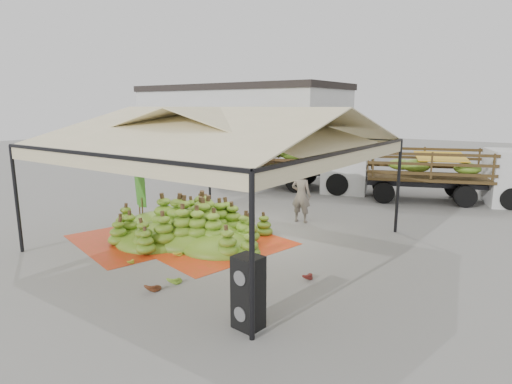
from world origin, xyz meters
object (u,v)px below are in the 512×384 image
Objects in this scene: banana_heap at (187,218)px; truck_right at (455,169)px; speaker_stack at (248,292)px; vendor at (301,195)px; truck_left at (296,156)px.

banana_heap is 0.83× the size of truck_right.
speaker_stack is at bearing -35.11° from banana_heap.
truck_left is (-3.38, 5.50, 0.64)m from vendor.
banana_heap is 9.22m from truck_left.
truck_left reaches higher than vendor.
vendor is at bearing 60.41° from banana_heap.
banana_heap is 3.03× the size of vendor.
truck_left reaches higher than banana_heap.
speaker_stack reaches higher than banana_heap.
vendor is 6.48m from truck_left.
vendor is at bearing -140.45° from truck_right.
speaker_stack is (4.85, -3.41, 0.07)m from banana_heap.
truck_right reaches higher than vendor.
banana_heap is 4.19× the size of speaker_stack.
vendor is (2.03, 3.57, 0.34)m from banana_heap.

